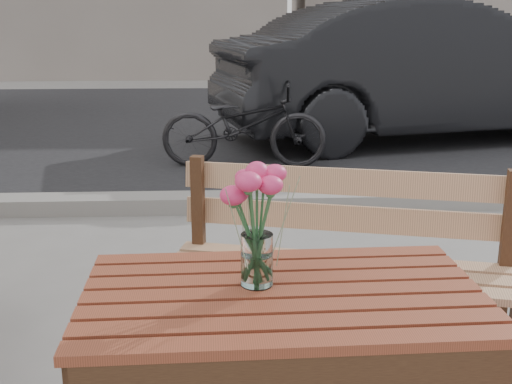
% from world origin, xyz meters
% --- Properties ---
extents(street, '(30.00, 8.12, 0.12)m').
position_xyz_m(street, '(0.00, 5.06, 0.03)').
color(street, black).
rests_on(street, ground).
extents(main_table, '(1.13, 0.68, 0.69)m').
position_xyz_m(main_table, '(-0.20, 0.03, 0.57)').
color(main_table, brown).
rests_on(main_table, ground).
extents(main_bench, '(1.45, 0.74, 0.87)m').
position_xyz_m(main_bench, '(0.13, 0.82, 0.53)').
color(main_bench, '#9B6E50').
rests_on(main_bench, ground).
extents(main_vase, '(0.19, 0.19, 0.36)m').
position_xyz_m(main_vase, '(-0.27, 0.08, 0.91)').
color(main_vase, white).
rests_on(main_vase, main_table).
extents(parked_car, '(5.02, 2.69, 1.57)m').
position_xyz_m(parked_car, '(1.95, 5.73, 0.79)').
color(parked_car, black).
rests_on(parked_car, ground).
extents(bicycle, '(1.60, 0.68, 0.82)m').
position_xyz_m(bicycle, '(-0.18, 4.39, 0.41)').
color(bicycle, black).
rests_on(bicycle, ground).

